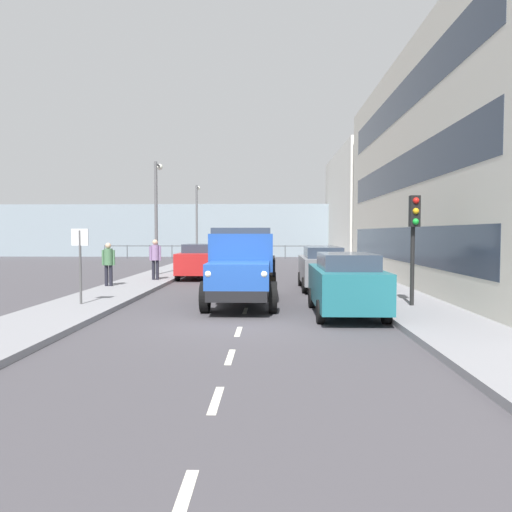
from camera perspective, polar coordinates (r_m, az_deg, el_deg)
The scene contains 18 objects.
ground_plane at distance 22.58m, azimuth -0.13°, elevation -3.04°, with size 80.00×80.00×0.00m, color #423F44.
sidewalk_left at distance 22.95m, azimuth 12.34°, elevation -2.82°, with size 2.39×41.02×0.15m, color gray.
sidewalk_right at distance 23.27m, azimuth -12.43°, elevation -2.74°, with size 2.39×41.02×0.15m, color gray.
road_centreline_markings at distance 21.87m, azimuth -0.19°, elevation -3.22°, with size 0.12×36.85×0.01m.
building_terrace at distance 23.06m, azimuth 26.00°, elevation 9.00°, with size 7.92×22.13×9.79m.
building_far_block at distance 41.78m, azimuth 14.78°, elevation 5.65°, with size 7.91×14.99×8.91m.
sea_horizon at distance 45.97m, azimuth 0.84°, elevation 3.03°, with size 80.00×0.80×5.00m, color #84939E.
seawall_railing at distance 42.39m, azimuth 0.76°, elevation 0.91°, with size 28.08×0.08×1.20m.
truck_vintage_blue at distance 15.00m, azimuth -1.71°, elevation -1.45°, with size 2.17×5.64×2.43m.
car_teal_kerbside_near at distance 13.54m, azimuth 10.55°, elevation -3.15°, with size 1.82×4.13×1.72m.
car_grey_kerbside_1 at distance 19.56m, azimuth 7.83°, elevation -1.33°, with size 1.77×4.04×1.72m.
car_red_oppositeside_0 at distance 24.28m, azimuth -6.65°, elevation -0.53°, with size 1.92×4.06×1.72m.
pedestrian_strolling at distance 20.16m, azimuth -17.02°, elevation -0.52°, with size 0.53×0.34×1.73m.
pedestrian_couple_b at distance 22.31m, azimuth -11.80°, elevation 0.01°, with size 0.53×0.34×1.82m.
traffic_light_near at distance 14.73m, azimuth 18.15°, elevation 3.38°, with size 0.28×0.41×3.20m.
lamp_post_promenade at distance 25.33m, azimuth -11.63°, elevation 5.73°, with size 0.32×1.14×5.74m.
lamp_post_far at distance 37.55m, azimuth -6.97°, elevation 4.81°, with size 0.32×1.14×5.78m.
street_sign at distance 15.29m, azimuth -20.04°, elevation 0.36°, with size 0.50×0.07×2.25m.
Camera 1 is at (-0.74, 12.10, 2.28)m, focal length 33.89 mm.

